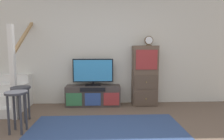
{
  "coord_description": "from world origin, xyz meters",
  "views": [
    {
      "loc": [
        -0.03,
        -2.01,
        1.32
      ],
      "look_at": [
        0.14,
        1.95,
        0.89
      ],
      "focal_mm": 28.7,
      "sensor_mm": 36.0,
      "label": 1
    }
  ],
  "objects_px": {
    "desk_clock": "(149,41)",
    "bar_stool_near": "(17,102)",
    "bar_stool_far": "(21,96)",
    "media_console": "(93,96)",
    "side_cabinet": "(145,76)",
    "television": "(93,71)"
  },
  "relations": [
    {
      "from": "desk_clock",
      "to": "bar_stool_near",
      "type": "height_order",
      "value": "desk_clock"
    },
    {
      "from": "bar_stool_near",
      "to": "bar_stool_far",
      "type": "xyz_separation_m",
      "value": [
        -0.14,
        0.46,
        -0.01
      ]
    },
    {
      "from": "media_console",
      "to": "bar_stool_far",
      "type": "distance_m",
      "value": 1.58
    },
    {
      "from": "side_cabinet",
      "to": "bar_stool_far",
      "type": "relative_size",
      "value": 2.19
    },
    {
      "from": "side_cabinet",
      "to": "desk_clock",
      "type": "bearing_deg",
      "value": -11.0
    },
    {
      "from": "media_console",
      "to": "television",
      "type": "distance_m",
      "value": 0.58
    },
    {
      "from": "media_console",
      "to": "bar_stool_near",
      "type": "height_order",
      "value": "bar_stool_near"
    },
    {
      "from": "media_console",
      "to": "television",
      "type": "xyz_separation_m",
      "value": [
        0.0,
        0.02,
        0.58
      ]
    },
    {
      "from": "desk_clock",
      "to": "bar_stool_far",
      "type": "relative_size",
      "value": 0.34
    },
    {
      "from": "media_console",
      "to": "desk_clock",
      "type": "distance_m",
      "value": 1.85
    },
    {
      "from": "television",
      "to": "bar_stool_far",
      "type": "xyz_separation_m",
      "value": [
        -1.27,
        -0.93,
        -0.33
      ]
    },
    {
      "from": "television",
      "to": "bar_stool_near",
      "type": "distance_m",
      "value": 1.82
    },
    {
      "from": "media_console",
      "to": "bar_stool_far",
      "type": "xyz_separation_m",
      "value": [
        -1.27,
        -0.91,
        0.25
      ]
    },
    {
      "from": "bar_stool_near",
      "to": "television",
      "type": "bearing_deg",
      "value": 50.93
    },
    {
      "from": "side_cabinet",
      "to": "desk_clock",
      "type": "distance_m",
      "value": 0.83
    },
    {
      "from": "desk_clock",
      "to": "media_console",
      "type": "bearing_deg",
      "value": 179.79
    },
    {
      "from": "television",
      "to": "side_cabinet",
      "type": "height_order",
      "value": "side_cabinet"
    },
    {
      "from": "media_console",
      "to": "side_cabinet",
      "type": "bearing_deg",
      "value": 0.47
    },
    {
      "from": "television",
      "to": "side_cabinet",
      "type": "bearing_deg",
      "value": -0.64
    },
    {
      "from": "media_console",
      "to": "television",
      "type": "relative_size",
      "value": 1.35
    },
    {
      "from": "media_console",
      "to": "bar_stool_far",
      "type": "height_order",
      "value": "bar_stool_far"
    },
    {
      "from": "media_console",
      "to": "bar_stool_near",
      "type": "distance_m",
      "value": 1.79
    }
  ]
}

